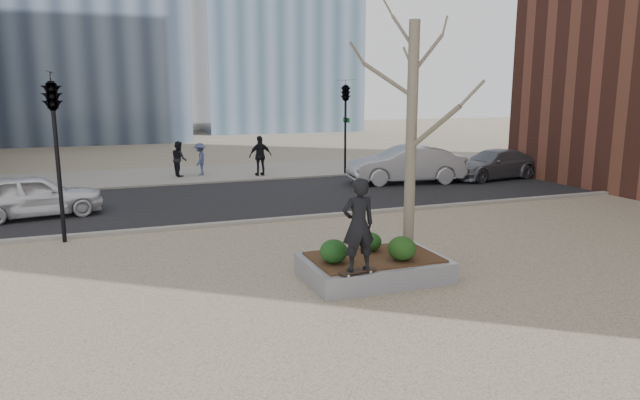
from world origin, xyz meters
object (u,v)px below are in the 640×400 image
object	(u,v)px
police_car	(34,196)
skateboarder	(358,225)
skateboard	(358,272)
planter	(374,268)

from	to	relation	value
police_car	skateboarder	bearing A→B (deg)	-154.72
skateboard	skateboarder	world-z (taller)	skateboarder
skateboard	planter	bearing A→B (deg)	39.66
skateboarder	police_car	size ratio (longest dim) A/B	0.45
planter	police_car	xyz separation A→B (m)	(-7.55, 9.18, 0.49)
police_car	planter	bearing A→B (deg)	-149.23
planter	skateboarder	xyz separation A→B (m)	(-0.78, -0.88, 1.23)
skateboard	skateboarder	size ratio (longest dim) A/B	0.42
skateboard	skateboarder	bearing A→B (deg)	81.16
skateboarder	police_car	distance (m)	12.15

